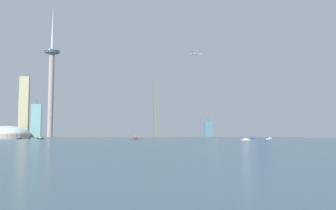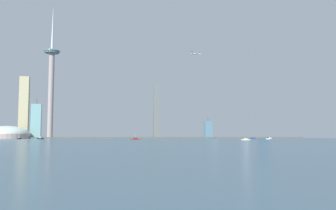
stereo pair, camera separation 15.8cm
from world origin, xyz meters
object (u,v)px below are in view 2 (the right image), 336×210
boat_5 (268,139)px  skyscraper_1 (208,130)px  channel_buoy_0 (248,140)px  skyscraper_4 (245,110)px  skyscraper_7 (213,125)px  boat_0 (253,138)px  boat_2 (270,138)px  skyscraper_0 (156,110)px  observation_tower (51,76)px  stadium_dome (7,134)px  skyscraper_2 (118,126)px  boat_4 (136,139)px  boat_6 (19,138)px  airplane (196,54)px  boat_1 (40,138)px  channel_buoy_1 (162,140)px  skyscraper_6 (264,117)px  skyscraper_5 (24,107)px  skyscraper_3 (36,121)px  boat_3 (246,139)px

boat_5 → skyscraper_1: bearing=-0.2°
channel_buoy_0 → skyscraper_4: bearing=67.4°
skyscraper_7 → boat_0: bearing=-90.4°
skyscraper_4 → channel_buoy_0: (-209.07, -502.02, -85.37)m
boat_2 → boat_5: 137.59m
skyscraper_0 → boat_0: 334.38m
observation_tower → stadium_dome: observation_tower is taller
skyscraper_7 → boat_5: size_ratio=7.77×
skyscraper_2 → boat_4: bearing=-87.8°
boat_6 → channel_buoy_0: bearing=96.6°
airplane → boat_1: bearing=-171.1°
skyscraper_7 → boat_0: size_ratio=3.93×
channel_buoy_1 → airplane: (155.53, 369.29, 220.76)m
skyscraper_0 → airplane: bearing=-44.2°
skyscraper_2 → boat_6: size_ratio=7.09×
skyscraper_0 → skyscraper_7: skyscraper_0 is taller
skyscraper_4 → boat_6: bearing=-157.4°
skyscraper_4 → skyscraper_6: size_ratio=1.40×
skyscraper_5 → skyscraper_7: bearing=-4.3°
boat_1 → boat_5: boat_1 is taller
skyscraper_5 → boat_5: bearing=-35.1°
skyscraper_3 → skyscraper_1: bearing=0.1°
skyscraper_4 → boat_1: 633.43m
skyscraper_4 → boat_2: size_ratio=21.27×
skyscraper_6 → skyscraper_4: bearing=129.1°
observation_tower → skyscraper_3: bearing=167.7°
skyscraper_7 → airplane: (-70.35, -77.41, 186.68)m
stadium_dome → skyscraper_6: 707.56m
skyscraper_2 → skyscraper_3: size_ratio=0.74×
boat_1 → skyscraper_1: bearing=47.5°
skyscraper_3 → skyscraper_7: skyscraper_3 is taller
boat_4 → channel_buoy_1: size_ratio=6.95×
observation_tower → boat_4: 362.82m
skyscraper_5 → skyscraper_4: bearing=2.6°
observation_tower → boat_3: (363.69, -361.52, -155.84)m
skyscraper_4 → skyscraper_0: bearing=-169.1°
boat_1 → boat_4: size_ratio=0.74×
boat_6 → channel_buoy_0: (398.74, -248.44, -0.64)m
boat_3 → airplane: bearing=141.7°
skyscraper_2 → boat_0: bearing=-50.4°
skyscraper_5 → boat_2: size_ratio=20.10×
skyscraper_2 → boat_1: skyscraper_2 is taller
boat_1 → skyscraper_2: bearing=81.6°
airplane → skyscraper_7: bearing=36.5°
skyscraper_5 → skyscraper_7: (519.27, -39.25, -47.57)m
observation_tower → skyscraper_1: (411.67, 8.58, -134.27)m
boat_0 → airplane: airplane is taller
skyscraper_1 → boat_5: skyscraper_1 is taller
skyscraper_6 → boat_6: 681.33m
boat_3 → channel_buoy_0: size_ratio=10.15×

